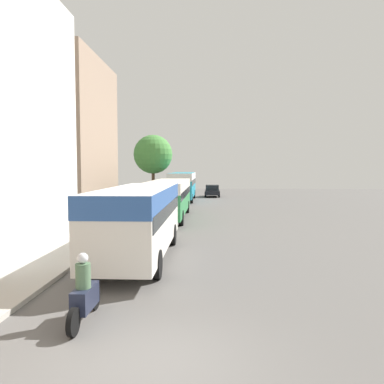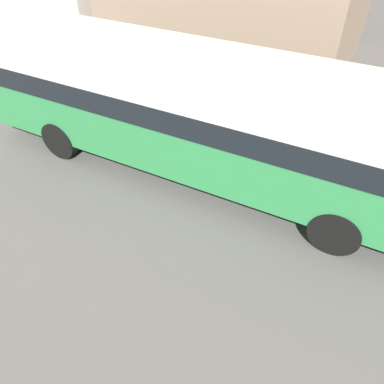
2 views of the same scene
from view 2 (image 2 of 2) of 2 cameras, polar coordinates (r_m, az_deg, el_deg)
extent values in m
cube|color=#2D8447|center=(8.63, 1.49, 12.35)|extent=(2.55, 11.18, 2.31)
cube|color=silver|center=(8.28, 1.59, 17.29)|extent=(2.58, 11.24, 0.69)
cube|color=black|center=(8.50, 1.53, 14.07)|extent=(2.60, 10.73, 0.51)
cylinder|color=black|center=(9.55, 23.70, 3.51)|extent=(0.28, 1.00, 1.00)
cylinder|color=black|center=(7.69, 20.91, -5.67)|extent=(0.28, 1.00, 1.00)
cylinder|color=black|center=(11.74, -11.57, 13.25)|extent=(0.28, 1.00, 1.00)
cylinder|color=black|center=(10.29, -19.42, 7.52)|extent=(0.28, 1.00, 1.00)
camera|label=1|loc=(31.24, -59.71, 18.93)|focal=35.00mm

